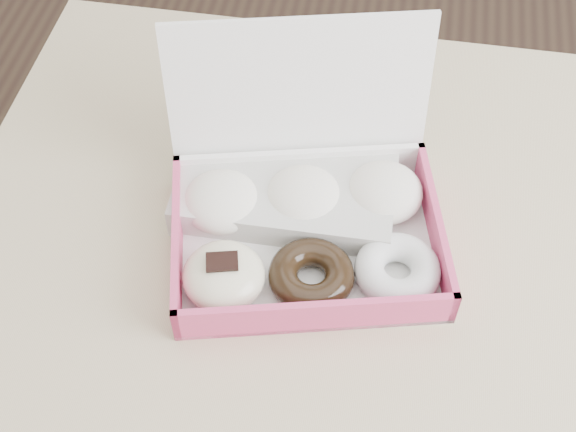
# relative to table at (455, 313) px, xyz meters

# --- Properties ---
(table) EXTENTS (1.20, 0.80, 0.75)m
(table) POSITION_rel_table_xyz_m (0.00, 0.00, 0.00)
(table) COLOR tan
(table) RESTS_ON ground
(donut_box) EXTENTS (0.35, 0.31, 0.22)m
(donut_box) POSITION_rel_table_xyz_m (-0.19, 0.02, 0.11)
(donut_box) COLOR white
(donut_box) RESTS_ON table
(newspapers) EXTENTS (0.25, 0.21, 0.04)m
(newspapers) POSITION_rel_table_xyz_m (-0.22, 0.10, 0.10)
(newspapers) COLOR silver
(newspapers) RESTS_ON table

